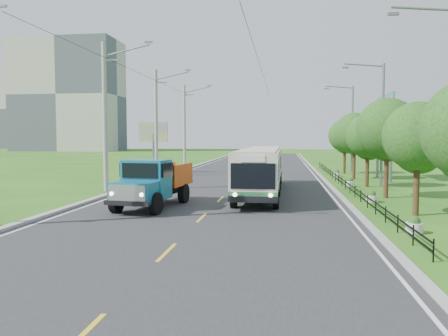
% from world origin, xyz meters
% --- Properties ---
extents(ground, '(240.00, 240.00, 0.00)m').
position_xyz_m(ground, '(0.00, 0.00, 0.00)').
color(ground, '#255D16').
rests_on(ground, ground).
extents(road, '(14.00, 120.00, 0.02)m').
position_xyz_m(road, '(0.00, 20.00, 0.01)').
color(road, '#28282B').
rests_on(road, ground).
extents(curb_left, '(0.40, 120.00, 0.15)m').
position_xyz_m(curb_left, '(-7.20, 20.00, 0.07)').
color(curb_left, '#9E9E99').
rests_on(curb_left, ground).
extents(curb_right, '(0.30, 120.00, 0.10)m').
position_xyz_m(curb_right, '(7.15, 20.00, 0.05)').
color(curb_right, '#9E9E99').
rests_on(curb_right, ground).
extents(edge_line_left, '(0.12, 120.00, 0.00)m').
position_xyz_m(edge_line_left, '(-6.65, 20.00, 0.02)').
color(edge_line_left, silver).
rests_on(edge_line_left, road).
extents(edge_line_right, '(0.12, 120.00, 0.00)m').
position_xyz_m(edge_line_right, '(6.65, 20.00, 0.02)').
color(edge_line_right, silver).
rests_on(edge_line_right, road).
extents(centre_dash, '(0.12, 2.20, 0.00)m').
position_xyz_m(centre_dash, '(0.00, 0.00, 0.02)').
color(centre_dash, yellow).
rests_on(centre_dash, road).
extents(railing_right, '(0.04, 40.00, 0.60)m').
position_xyz_m(railing_right, '(8.00, 14.00, 0.30)').
color(railing_right, black).
rests_on(railing_right, ground).
extents(pole_near, '(3.51, 0.32, 10.00)m').
position_xyz_m(pole_near, '(-8.26, 9.00, 5.09)').
color(pole_near, gray).
rests_on(pole_near, ground).
extents(pole_mid, '(3.51, 0.32, 10.00)m').
position_xyz_m(pole_mid, '(-8.26, 21.00, 5.09)').
color(pole_mid, gray).
rests_on(pole_mid, ground).
extents(pole_far, '(3.51, 0.32, 10.00)m').
position_xyz_m(pole_far, '(-8.26, 33.00, 5.09)').
color(pole_far, gray).
rests_on(pole_far, ground).
extents(tree_second, '(3.18, 3.26, 5.30)m').
position_xyz_m(tree_second, '(9.86, 2.14, 3.52)').
color(tree_second, '#382314').
rests_on(tree_second, ground).
extents(tree_third, '(3.60, 3.62, 6.00)m').
position_xyz_m(tree_third, '(9.86, 8.14, 3.99)').
color(tree_third, '#382314').
rests_on(tree_third, ground).
extents(tree_fourth, '(3.24, 3.31, 5.40)m').
position_xyz_m(tree_fourth, '(9.86, 14.14, 3.59)').
color(tree_fourth, '#382314').
rests_on(tree_fourth, ground).
extents(tree_fifth, '(3.48, 3.52, 5.80)m').
position_xyz_m(tree_fifth, '(9.86, 20.14, 3.85)').
color(tree_fifth, '#382314').
rests_on(tree_fifth, ground).
extents(tree_back, '(3.30, 3.36, 5.50)m').
position_xyz_m(tree_back, '(9.86, 26.14, 3.65)').
color(tree_back, '#382314').
rests_on(tree_back, ground).
extents(streetlight_mid, '(3.02, 0.20, 9.07)m').
position_xyz_m(streetlight_mid, '(10.64, 14.00, 4.90)').
color(streetlight_mid, slate).
rests_on(streetlight_mid, ground).
extents(streetlight_far, '(3.02, 0.20, 9.07)m').
position_xyz_m(streetlight_far, '(10.64, 28.00, 4.90)').
color(streetlight_far, slate).
rests_on(streetlight_far, ground).
extents(planter_front, '(0.64, 0.64, 0.67)m').
position_xyz_m(planter_front, '(8.60, -2.00, 0.29)').
color(planter_front, silver).
rests_on(planter_front, ground).
extents(planter_near, '(0.64, 0.64, 0.67)m').
position_xyz_m(planter_near, '(8.60, 6.00, 0.29)').
color(planter_near, silver).
rests_on(planter_near, ground).
extents(planter_mid, '(0.64, 0.64, 0.67)m').
position_xyz_m(planter_mid, '(8.60, 14.00, 0.29)').
color(planter_mid, silver).
rests_on(planter_mid, ground).
extents(planter_far, '(0.64, 0.64, 0.67)m').
position_xyz_m(planter_far, '(8.60, 22.00, 0.29)').
color(planter_far, silver).
rests_on(planter_far, ground).
extents(billboard_left, '(3.00, 0.20, 5.20)m').
position_xyz_m(billboard_left, '(-9.50, 24.00, 3.87)').
color(billboard_left, slate).
rests_on(billboard_left, ground).
extents(billboard_right, '(0.24, 6.00, 7.30)m').
position_xyz_m(billboard_right, '(12.30, 20.00, 5.34)').
color(billboard_right, slate).
rests_on(billboard_right, ground).
extents(apartment_near, '(28.00, 14.00, 30.00)m').
position_xyz_m(apartment_near, '(-55.00, 95.00, 15.00)').
color(apartment_near, '#B7B2A3').
rests_on(apartment_near, ground).
extents(apartment_far, '(24.00, 14.00, 26.00)m').
position_xyz_m(apartment_far, '(-80.00, 120.00, 13.00)').
color(apartment_far, '#B7B2A3').
rests_on(apartment_far, ground).
extents(bus, '(2.58, 14.90, 2.87)m').
position_xyz_m(bus, '(2.26, 9.03, 1.73)').
color(bus, '#2A693B').
rests_on(bus, ground).
extents(dump_truck, '(2.96, 6.23, 2.53)m').
position_xyz_m(dump_truck, '(-3.06, 2.68, 1.43)').
color(dump_truck, '#166787').
rests_on(dump_truck, ground).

